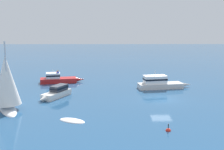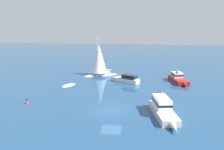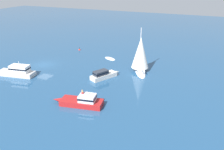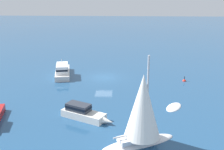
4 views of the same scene
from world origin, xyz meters
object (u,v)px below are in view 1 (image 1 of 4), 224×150
(yacht, at_px, (6,84))
(rib, at_px, (72,121))
(motor_cruiser, at_px, (56,92))
(cabin_cruiser, at_px, (58,79))
(launch, at_px, (159,83))
(channel_buoy, at_px, (168,131))

(yacht, bearing_deg, rib, 37.15)
(rib, xyz_separation_m, motor_cruiser, (-9.59, -3.13, 0.62))
(cabin_cruiser, xyz_separation_m, rib, (18.76, 4.39, -0.62))
(launch, height_order, motor_cruiser, launch)
(launch, bearing_deg, cabin_cruiser, 154.57)
(yacht, bearing_deg, launch, 94.30)
(yacht, bearing_deg, channel_buoy, 42.43)
(cabin_cruiser, distance_m, launch, 15.91)
(launch, bearing_deg, motor_cruiser, -170.69)
(motor_cruiser, xyz_separation_m, channel_buoy, (12.47, 12.24, -0.61))
(motor_cruiser, bearing_deg, channel_buoy, 71.63)
(rib, distance_m, channel_buoy, 9.56)
(cabin_cruiser, relative_size, channel_buoy, 7.56)
(launch, relative_size, rib, 2.52)
(launch, distance_m, motor_cruiser, 14.95)
(cabin_cruiser, height_order, yacht, yacht)
(cabin_cruiser, bearing_deg, yacht, -113.31)
(rib, bearing_deg, motor_cruiser, 136.21)
(cabin_cruiser, distance_m, motor_cruiser, 9.26)
(yacht, relative_size, motor_cruiser, 1.44)
(yacht, xyz_separation_m, channel_buoy, (6.89, 16.79, -2.89))
(launch, distance_m, yacht, 21.53)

